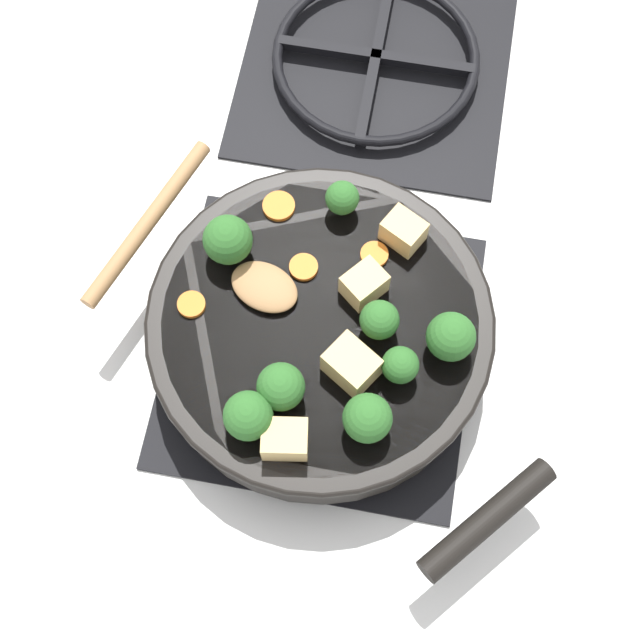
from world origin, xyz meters
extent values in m
plane|color=silver|center=(0.00, 0.00, 0.00)|extent=(2.40, 2.40, 0.00)
cube|color=black|center=(0.00, 0.00, 0.00)|extent=(0.31, 0.31, 0.01)
torus|color=black|center=(0.00, 0.00, 0.02)|extent=(0.24, 0.24, 0.01)
cube|color=black|center=(0.00, 0.00, 0.02)|extent=(0.01, 0.23, 0.01)
cube|color=black|center=(0.00, 0.00, 0.02)|extent=(0.23, 0.01, 0.01)
cube|color=black|center=(0.00, 0.36, 0.00)|extent=(0.31, 0.31, 0.01)
torus|color=black|center=(0.00, 0.36, 0.02)|extent=(0.24, 0.24, 0.01)
cube|color=black|center=(0.00, 0.36, 0.02)|extent=(0.01, 0.23, 0.01)
cube|color=black|center=(0.00, 0.36, 0.02)|extent=(0.23, 0.01, 0.01)
cylinder|color=black|center=(0.00, 0.00, 0.06)|extent=(0.33, 0.33, 0.06)
cylinder|color=brown|center=(0.00, 0.00, 0.06)|extent=(0.30, 0.30, 0.05)
torus|color=black|center=(0.00, 0.00, 0.08)|extent=(0.33, 0.33, 0.01)
cylinder|color=black|center=(0.18, -0.15, 0.07)|extent=(0.11, 0.13, 0.02)
ellipsoid|color=#A87A4C|center=(-0.06, 0.02, 0.09)|extent=(0.08, 0.07, 0.01)
cylinder|color=#A87A4C|center=(-0.18, 0.07, 0.09)|extent=(0.08, 0.19, 0.02)
cube|color=#DBB770|center=(0.06, 0.10, 0.10)|extent=(0.05, 0.04, 0.03)
cube|color=#DBB770|center=(-0.01, -0.12, 0.10)|extent=(0.04, 0.04, 0.03)
cube|color=#DBB770|center=(0.04, 0.04, 0.10)|extent=(0.05, 0.05, 0.03)
cube|color=#DBB770|center=(0.04, -0.04, 0.10)|extent=(0.06, 0.05, 0.04)
cylinder|color=#709956|center=(0.06, -0.09, 0.09)|extent=(0.01, 0.01, 0.01)
sphere|color=#2D6628|center=(0.06, -0.09, 0.11)|extent=(0.04, 0.04, 0.04)
cylinder|color=#709956|center=(-0.04, -0.11, 0.09)|extent=(0.01, 0.01, 0.01)
sphere|color=#2D6628|center=(-0.04, -0.11, 0.11)|extent=(0.04, 0.04, 0.04)
cylinder|color=#709956|center=(0.08, -0.04, 0.09)|extent=(0.01, 0.01, 0.01)
sphere|color=#2D6628|center=(0.08, -0.04, 0.11)|extent=(0.03, 0.03, 0.03)
cylinder|color=#709956|center=(0.12, -0.01, 0.09)|extent=(0.01, 0.01, 0.01)
sphere|color=#2D6628|center=(0.12, -0.01, 0.12)|extent=(0.05, 0.05, 0.05)
cylinder|color=#709956|center=(-0.10, 0.05, 0.09)|extent=(0.01, 0.01, 0.01)
sphere|color=#2D6628|center=(-0.10, 0.05, 0.12)|extent=(0.05, 0.05, 0.05)
cylinder|color=#709956|center=(-0.02, -0.08, 0.09)|extent=(0.01, 0.01, 0.01)
sphere|color=#2D6628|center=(-0.02, -0.08, 0.11)|extent=(0.04, 0.04, 0.04)
cylinder|color=#709956|center=(0.00, 0.12, 0.09)|extent=(0.01, 0.01, 0.01)
sphere|color=#2D6628|center=(0.00, 0.12, 0.11)|extent=(0.03, 0.03, 0.03)
cylinder|color=#709956|center=(0.06, 0.00, 0.09)|extent=(0.01, 0.01, 0.01)
sphere|color=#2D6628|center=(0.06, 0.00, 0.11)|extent=(0.04, 0.04, 0.04)
cylinder|color=orange|center=(-0.12, -0.01, 0.09)|extent=(0.03, 0.03, 0.01)
cylinder|color=orange|center=(-0.06, 0.11, 0.09)|extent=(0.03, 0.03, 0.01)
cylinder|color=orange|center=(-0.03, 0.05, 0.09)|extent=(0.03, 0.03, 0.01)
cylinder|color=orange|center=(0.04, 0.08, 0.09)|extent=(0.03, 0.03, 0.01)
camera|label=1|loc=(0.06, -0.30, 0.87)|focal=50.00mm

